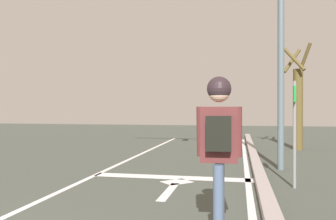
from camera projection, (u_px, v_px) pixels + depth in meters
lane_line_center at (96, 175)px, 7.95m from camera, size 0.12×20.00×0.01m
lane_line_curbside at (248, 181)px, 7.29m from camera, size 0.12×20.00×0.01m
stop_bar at (173, 177)px, 7.68m from camera, size 3.52×0.40×0.01m
lane_arrow_stem at (169, 191)px, 6.37m from camera, size 0.16×1.40×0.01m
lane_arrow_head at (177, 182)px, 7.21m from camera, size 0.71×0.71×0.01m
curb_strip at (260, 178)px, 7.24m from camera, size 0.24×24.00×0.14m
skater at (219, 135)px, 3.74m from camera, size 0.48×0.64×1.76m
traffic_signal_mast at (233, 11)px, 8.88m from camera, size 5.24×0.34×5.70m
street_sign_post at (295, 118)px, 6.64m from camera, size 0.09×0.44×2.03m
roadside_tree at (298, 103)px, 12.87m from camera, size 1.05×1.07×3.91m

